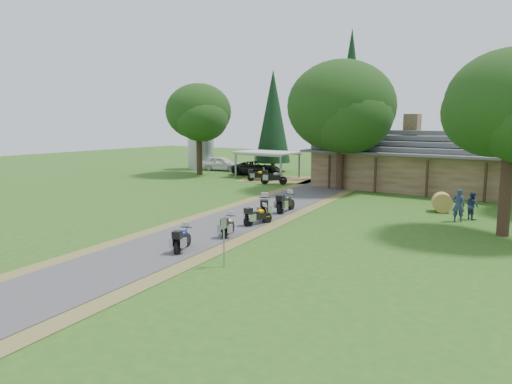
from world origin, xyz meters
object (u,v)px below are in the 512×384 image
Objects in this scene: motorcycle_row_d at (265,207)px; motorcycle_row_e at (286,202)px; silo at (201,143)px; motorcycle_carport_a at (258,174)px; hay_bale at (442,202)px; lodge at (444,160)px; carport at (267,165)px; motorcycle_row_a at (183,238)px; motorcycle_row_b at (228,225)px; car_white_sedan at (222,162)px; motorcycle_carport_b at (274,176)px; car_dark_suv at (257,165)px; motorcycle_row_c at (258,215)px.

motorcycle_row_d is 1.09× the size of motorcycle_row_e.
motorcycle_row_e is (22.04, -17.34, -2.38)m from silo.
hay_bale is (18.27, -6.18, -0.02)m from motorcycle_carport_a.
lodge is 18.96m from motorcycle_row_d.
motorcycle_row_e is (11.20, -14.82, -0.61)m from carport.
carport reaches higher than motorcycle_row_d.
motorcycle_row_b is (-0.06, 3.38, -0.01)m from motorcycle_row_a.
motorcycle_row_b is (12.13, -21.90, -0.71)m from carport.
car_white_sedan reaches higher than motorcycle_row_d.
motorcycle_row_e is at bearing -80.17° from motorcycle_carport_b.
motorcycle_row_e is at bearing -52.07° from carport.
lodge is 16.75m from carport.
car_dark_suv is (-2.10, 1.21, -0.22)m from carport.
motorcycle_row_e is (-0.70, 4.11, 0.09)m from motorcycle_row_c.
car_white_sedan is at bearing 16.77° from motorcycle_row_b.
motorcycle_row_b is 0.86× the size of motorcycle_row_e.
car_dark_suv is 20.83m from motorcycle_row_e.
car_dark_suv is 3.23× the size of motorcycle_row_a.
motorcycle_carport_b reaches higher than motorcycle_row_c.
motorcycle_carport_a is at bearing 161.32° from hay_bale.
hay_bale is at bearing -75.77° from motorcycle_row_d.
motorcycle_row_c is 12.26m from hay_bale.
car_white_sedan is (-7.78, 2.56, -0.29)m from carport.
car_dark_suv is at bearing 178.40° from lodge.
lodge reaches higher than motorcycle_row_d.
carport is at bearing 32.47° from motorcycle_row_e.
motorcycle_row_c is (-4.80, -19.62, -1.87)m from lodge.
motorcycle_row_d reaches higher than motorcycle_row_a.
motorcycle_row_b is at bearing -46.74° from silo.
motorcycle_row_a is at bearing -170.87° from car_dark_suv.
motorcycle_row_a is 1.44× the size of hay_bale.
silo is 3.37× the size of motorcycle_carport_a.
lodge reaches higher than motorcycle_row_a.
motorcycle_row_b is 0.93× the size of motorcycle_carport_a.
motorcycle_carport_b is (11.19, -6.65, -0.28)m from car_white_sedan.
motorcycle_row_b is at bearing -159.18° from motorcycle_row_c.
silo is at bearing 111.22° from motorcycle_carport_a.
motorcycle_row_b is 4.56m from motorcycle_row_d.
carport is at bearing 48.41° from motorcycle_row_c.
car_dark_suv reaches higher than motorcycle_carport_a.
silo reaches higher than motorcycle_carport_a.
hay_bale is (30.03, -11.60, -2.45)m from silo.
silo is at bearing 78.54° from car_white_sedan.
hay_bale is (7.00, 16.19, 0.01)m from motorcycle_row_a.
motorcycle_carport_b reaches higher than motorcycle_row_e.
lodge is 3.58× the size of car_white_sedan.
motorcycle_row_e is at bearing -144.30° from hay_bale.
motorcycle_row_c is at bearing -103.75° from lodge.
motorcycle_row_d is 2.59m from motorcycle_row_e.
car_dark_suv reaches higher than hay_bale.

